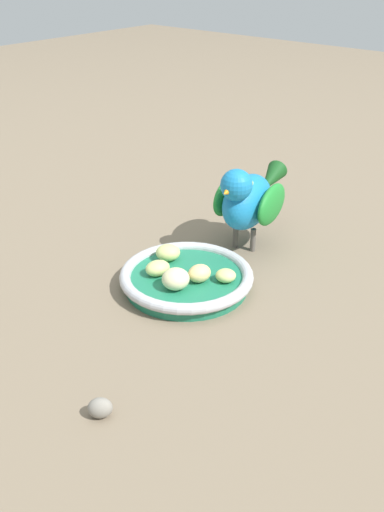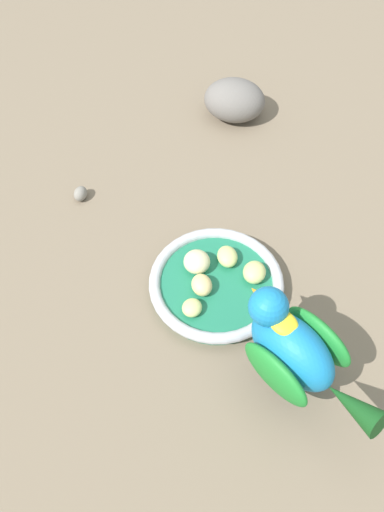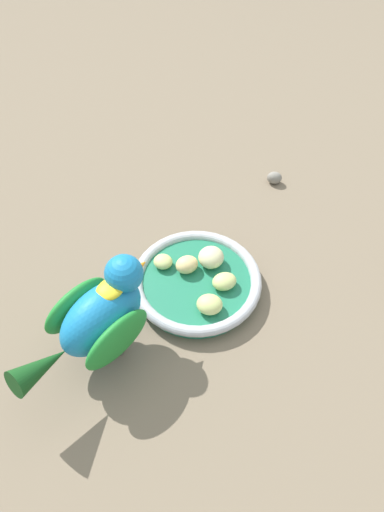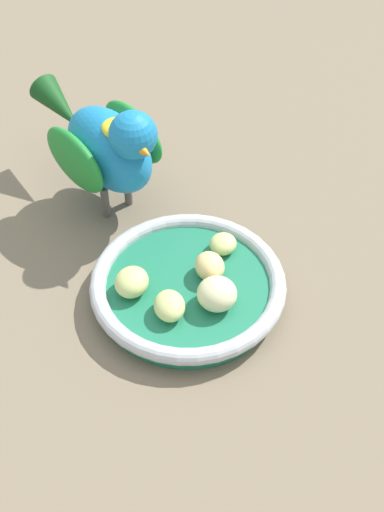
# 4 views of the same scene
# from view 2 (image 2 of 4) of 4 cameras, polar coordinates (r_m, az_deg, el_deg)

# --- Properties ---
(ground_plane) EXTENTS (4.00, 4.00, 0.00)m
(ground_plane) POSITION_cam_2_polar(r_m,az_deg,el_deg) (0.80, 2.43, -3.47)
(ground_plane) COLOR #756651
(feeding_bowl) EXTENTS (0.19, 0.19, 0.03)m
(feeding_bowl) POSITION_cam_2_polar(r_m,az_deg,el_deg) (0.78, 2.25, -2.79)
(feeding_bowl) COLOR #1E7251
(feeding_bowl) RESTS_ON ground_plane
(apple_piece_0) EXTENTS (0.03, 0.04, 0.02)m
(apple_piece_0) POSITION_cam_2_polar(r_m,az_deg,el_deg) (0.76, 0.94, -2.87)
(apple_piece_0) COLOR #E5C67F
(apple_piece_0) RESTS_ON feeding_bowl
(apple_piece_1) EXTENTS (0.04, 0.04, 0.02)m
(apple_piece_1) POSITION_cam_2_polar(r_m,az_deg,el_deg) (0.79, 3.59, -0.06)
(apple_piece_1) COLOR #C6D17A
(apple_piece_1) RESTS_ON feeding_bowl
(apple_piece_2) EXTENTS (0.05, 0.05, 0.02)m
(apple_piece_2) POSITION_cam_2_polar(r_m,az_deg,el_deg) (0.78, 6.32, -1.64)
(apple_piece_2) COLOR #C6D17A
(apple_piece_2) RESTS_ON feeding_bowl
(apple_piece_3) EXTENTS (0.04, 0.04, 0.03)m
(apple_piece_3) POSITION_cam_2_polar(r_m,az_deg,el_deg) (0.78, 0.49, -0.59)
(apple_piece_3) COLOR beige
(apple_piece_3) RESTS_ON feeding_bowl
(apple_piece_4) EXTENTS (0.04, 0.04, 0.02)m
(apple_piece_4) POSITION_cam_2_polar(r_m,az_deg,el_deg) (0.75, 0.00, -5.25)
(apple_piece_4) COLOR #C6D17A
(apple_piece_4) RESTS_ON feeding_bowl
(parrot) EXTENTS (0.11, 0.21, 0.14)m
(parrot) POSITION_cam_2_polar(r_m,az_deg,el_deg) (0.67, 10.37, -9.35)
(parrot) COLOR #59544C
(parrot) RESTS_ON ground_plane
(rock_large) EXTENTS (0.13, 0.13, 0.07)m
(rock_large) POSITION_cam_2_polar(r_m,az_deg,el_deg) (1.01, 4.31, 15.43)
(rock_large) COLOR slate
(rock_large) RESTS_ON ground_plane
(pebble_0) EXTENTS (0.03, 0.03, 0.02)m
(pebble_0) POSITION_cam_2_polar(r_m,az_deg,el_deg) (0.90, -11.21, 6.20)
(pebble_0) COLOR gray
(pebble_0) RESTS_ON ground_plane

